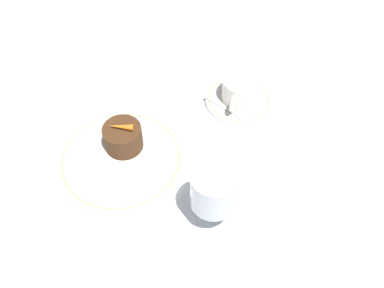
{
  "coord_description": "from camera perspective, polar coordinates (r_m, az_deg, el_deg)",
  "views": [
    {
      "loc": [
        0.44,
        0.29,
        0.7
      ],
      "look_at": [
        -0.04,
        0.09,
        0.04
      ],
      "focal_mm": 42.0,
      "sensor_mm": 36.0,
      "label": 1
    }
  ],
  "objects": [
    {
      "name": "ground_plane",
      "position": [
        0.88,
        -6.26,
        -1.51
      ],
      "size": [
        3.0,
        3.0,
        0.0
      ],
      "primitive_type": "plane",
      "color": "white"
    },
    {
      "name": "dinner_plate",
      "position": [
        0.87,
        -8.97,
        -2.01
      ],
      "size": [
        0.24,
        0.24,
        0.01
      ],
      "color": "white",
      "rests_on": "ground_plane"
    },
    {
      "name": "wine_glass",
      "position": [
        0.73,
        2.81,
        -5.99
      ],
      "size": [
        0.08,
        0.08,
        0.13
      ],
      "color": "silver",
      "rests_on": "ground_plane"
    },
    {
      "name": "saucer",
      "position": [
        0.97,
        5.95,
        5.54
      ],
      "size": [
        0.14,
        0.14,
        0.01
      ],
      "color": "white",
      "rests_on": "ground_plane"
    },
    {
      "name": "carrot_garnish",
      "position": [
        0.84,
        -9.04,
        2.14
      ],
      "size": [
        0.03,
        0.05,
        0.01
      ],
      "color": "orange",
      "rests_on": "dessert_cake"
    },
    {
      "name": "dessert_cake",
      "position": [
        0.86,
        -8.78,
        0.8
      ],
      "size": [
        0.07,
        0.07,
        0.05
      ],
      "color": "#4C2D19",
      "rests_on": "dinner_plate"
    },
    {
      "name": "coffee_cup",
      "position": [
        0.94,
        6.18,
        6.96
      ],
      "size": [
        0.1,
        0.08,
        0.05
      ],
      "color": "white",
      "rests_on": "saucer"
    },
    {
      "name": "fork",
      "position": [
        0.79,
        -11.78,
        -11.71
      ],
      "size": [
        0.05,
        0.18,
        0.01
      ],
      "color": "silver",
      "rests_on": "ground_plane"
    },
    {
      "name": "spoon",
      "position": [
        0.93,
        4.94,
        4.12
      ],
      "size": [
        0.04,
        0.11,
        0.0
      ],
      "color": "silver",
      "rests_on": "saucer"
    }
  ]
}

